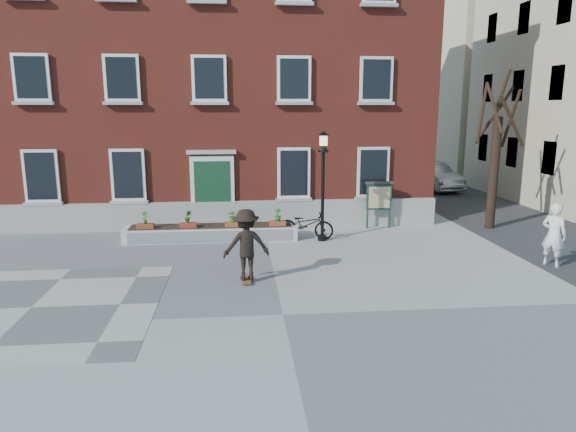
{
  "coord_description": "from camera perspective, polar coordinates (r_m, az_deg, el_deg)",
  "views": [
    {
      "loc": [
        -0.96,
        -11.15,
        4.71
      ],
      "look_at": [
        0.5,
        4.0,
        1.5
      ],
      "focal_mm": 32.0,
      "sensor_mm": 36.0,
      "label": 1
    }
  ],
  "objects": [
    {
      "name": "bicycle",
      "position": [
        18.78,
        1.98,
        -0.94
      ],
      "size": [
        2.17,
        1.29,
        1.08
      ],
      "primitive_type": "imported",
      "rotation": [
        0.0,
        0.0,
        1.27
      ],
      "color": "black",
      "rests_on": "ground"
    },
    {
      "name": "lamp_post",
      "position": [
        18.22,
        3.91,
        5.03
      ],
      "size": [
        0.4,
        0.4,
        3.93
      ],
      "color": "black",
      "rests_on": "ground"
    },
    {
      "name": "brick_building",
      "position": [
        25.2,
        -8.15,
        15.41
      ],
      "size": [
        18.4,
        10.85,
        12.6
      ],
      "color": "maroon",
      "rests_on": "ground"
    },
    {
      "name": "skateboarder",
      "position": [
        14.06,
        -4.66,
        -3.19
      ],
      "size": [
        1.37,
        0.91,
        2.04
      ],
      "color": "brown",
      "rests_on": "ground"
    },
    {
      "name": "notice_board",
      "position": [
        20.64,
        10.08,
        2.1
      ],
      "size": [
        1.1,
        0.16,
        1.87
      ],
      "color": "#1A3425",
      "rests_on": "ground"
    },
    {
      "name": "bare_tree",
      "position": [
        21.68,
        22.02,
        5.96
      ],
      "size": [
        1.83,
        1.83,
        6.16
      ],
      "color": "black",
      "rests_on": "ground"
    },
    {
      "name": "parked_car",
      "position": [
        31.44,
        15.58,
        4.32
      ],
      "size": [
        2.55,
        5.09,
        1.6
      ],
      "primitive_type": "imported",
      "rotation": [
        0.0,
        0.0,
        0.18
      ],
      "color": "#B7BABC",
      "rests_on": "ground"
    },
    {
      "name": "checker_patch",
      "position": [
        13.97,
        -26.62,
        -9.08
      ],
      "size": [
        6.0,
        6.0,
        0.01
      ],
      "primitive_type": "cube",
      "color": "#59595B",
      "rests_on": "ground"
    },
    {
      "name": "planter_assembly",
      "position": [
        18.88,
        -8.47,
        -1.72
      ],
      "size": [
        6.2,
        1.12,
        1.15
      ],
      "color": "silver",
      "rests_on": "ground"
    },
    {
      "name": "ground",
      "position": [
        12.14,
        -0.55,
        -10.91
      ],
      "size": [
        100.0,
        100.0,
        0.0
      ],
      "primitive_type": "plane",
      "color": "gray",
      "rests_on": "ground"
    },
    {
      "name": "bystander",
      "position": [
        17.39,
        27.43,
        -1.87
      ],
      "size": [
        0.8,
        0.85,
        1.95
      ],
      "primitive_type": "imported",
      "rotation": [
        0.0,
        0.0,
        2.23
      ],
      "color": "white",
      "rests_on": "ground"
    },
    {
      "name": "side_street",
      "position": [
        36.35,
        26.84,
        14.31
      ],
      "size": [
        15.2,
        36.0,
        14.5
      ],
      "color": "#373739",
      "rests_on": "ground"
    }
  ]
}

